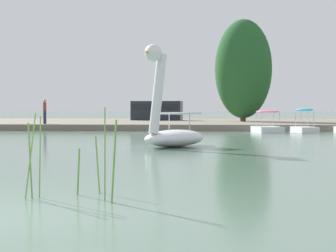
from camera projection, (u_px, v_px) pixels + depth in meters
The scene contains 8 objects.
shore_bank_far at pixel (166, 123), 46.96m from camera, with size 123.22×21.39×0.43m, color slate.
swan_boat at pixel (172, 126), 21.42m from camera, with size 3.16×3.38×3.97m.
pedal_boat_pink at pixel (267, 125), 34.18m from camera, with size 1.93×2.60×1.42m.
pedal_boat_cyan at pixel (305, 125), 34.29m from camera, with size 1.54×2.21×1.54m.
tree_willow_overhanging at pixel (243, 69), 45.27m from camera, with size 5.96×5.63×8.53m.
person_on_path at pixel (45, 111), 37.96m from camera, with size 0.26×0.25×1.75m.
parked_van at pixel (157, 110), 49.69m from camera, with size 4.73×2.20×1.75m.
reed_clump_foreground at pixel (33, 163), 9.15m from camera, with size 4.11×1.48×1.56m.
Camera 1 is at (2.96, -7.44, 1.54)m, focal length 57.94 mm.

